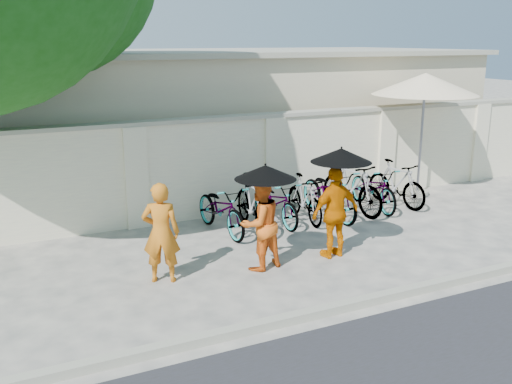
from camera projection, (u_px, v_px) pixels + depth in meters
name	position (u px, v px, depth m)	size (l,w,h in m)	color
ground	(250.00, 274.00, 9.05)	(80.00, 80.00, 0.00)	beige
kerb	(304.00, 316.00, 7.55)	(40.00, 0.16, 0.12)	gray
compound_wall	(229.00, 167.00, 11.99)	(20.00, 0.30, 2.00)	#F1E9C1
building_behind	(208.00, 115.00, 15.56)	(14.00, 6.00, 3.20)	beige
monk_left	(161.00, 233.00, 8.59)	(0.57, 0.37, 1.56)	#C26714
monk_center	(260.00, 224.00, 9.08)	(0.74, 0.58, 1.52)	#DD5E16
parasol_center	(265.00, 172.00, 8.81)	(0.97, 0.97, 0.86)	black
monk_right	(335.00, 212.00, 9.58)	(0.92, 0.38, 1.57)	#D16500
parasol_right	(341.00, 155.00, 9.26)	(1.01, 1.01, 1.00)	black
patio_umbrella	(425.00, 85.00, 12.96)	(2.40, 2.40, 2.87)	gray
bike_0	(221.00, 209.00, 10.84)	(0.64, 1.83, 0.96)	slate
bike_1	(252.00, 203.00, 10.99)	(0.51, 1.79, 1.08)	slate
bike_2	(276.00, 202.00, 11.40)	(0.59, 1.70, 0.89)	slate
bike_3	(305.00, 199.00, 11.56)	(0.44, 1.57, 0.95)	slate
bike_4	(329.00, 193.00, 11.81)	(0.69, 1.97, 1.04)	slate
bike_5	(352.00, 187.00, 12.11)	(0.53, 1.86, 1.12)	slate
bike_6	(374.00, 188.00, 12.42)	(0.63, 1.79, 0.94)	slate
bike_7	(396.00, 183.00, 12.64)	(0.48, 1.69, 1.01)	slate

